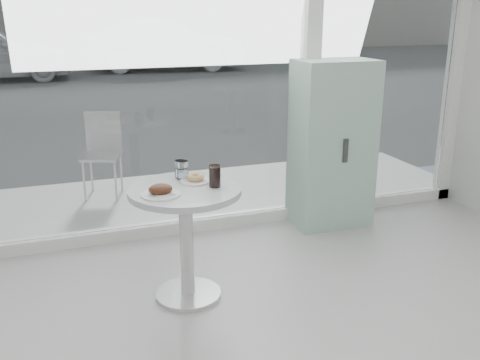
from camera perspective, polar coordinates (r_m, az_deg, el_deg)
name	(u,v)px	position (r m, az deg, el deg)	size (l,w,h in m)	color
storefront	(218,27)	(4.43, -2.31, 15.98)	(5.00, 0.14, 3.00)	white
main_table	(186,220)	(3.46, -5.80, -4.28)	(0.72, 0.72, 0.77)	silver
patio_deck	(191,196)	(5.49, -5.30, -1.73)	(5.60, 1.60, 0.05)	silver
street	(92,73)	(17.37, -15.46, 10.94)	(40.00, 24.00, 0.00)	#393939
mint_cabinet	(332,144)	(4.74, 9.78, 3.78)	(0.68, 0.47, 1.45)	#A0CCB9
patio_chair	(102,149)	(5.51, -14.47, 3.24)	(0.45, 0.45, 0.83)	silver
car_silver	(165,45)	(17.56, -8.00, 14.06)	(1.68, 4.82, 1.59)	#AFB2B8
plate_fritter	(161,191)	(3.26, -8.41, -1.16)	(0.24, 0.24, 0.07)	white
plate_donut	(195,179)	(3.49, -4.78, 0.09)	(0.20, 0.20, 0.05)	white
water_tumbler_a	(183,171)	(3.55, -6.11, 0.95)	(0.08, 0.08, 0.12)	white
water_tumbler_b	(180,170)	(3.58, -6.39, 1.07)	(0.07, 0.07, 0.12)	white
cola_glass	(215,176)	(3.37, -2.70, 0.38)	(0.07, 0.07, 0.14)	white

